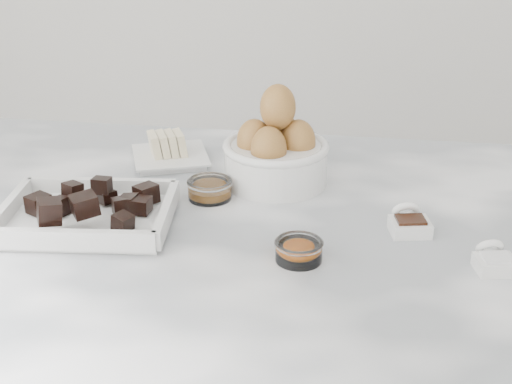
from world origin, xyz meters
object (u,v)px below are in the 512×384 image
Objects in this scene: sugar_ramekin at (295,172)px; honey_bowl at (210,189)px; egg_bowl at (276,152)px; salt_spoon at (494,260)px; zest_bowl at (299,250)px; vanilla_spoon at (409,222)px; chocolate_dish at (87,208)px; butter_plate at (169,152)px.

sugar_ramekin reaches higher than honey_bowl.
honey_bowl is at bearing -140.50° from egg_bowl.
honey_bowl is 0.43m from salt_spoon.
salt_spoon is (0.25, 0.02, -0.00)m from zest_bowl.
vanilla_spoon is 1.10× the size of salt_spoon.
vanilla_spoon is at bearing 6.04° from chocolate_dish.
zest_bowl is at bearing -50.11° from butter_plate.
honey_bowl is at bearing -53.43° from butter_plate.
salt_spoon is at bearing -20.89° from honey_bowl.
egg_bowl is 0.39m from salt_spoon.
zest_bowl is at bearing -144.22° from vanilla_spoon.
egg_bowl reaches higher than honey_bowl.
egg_bowl reaches higher than vanilla_spoon.
honey_bowl reaches higher than zest_bowl.
sugar_ramekin is at bearing 31.95° from chocolate_dish.
chocolate_dish is at bearing -173.96° from vanilla_spoon.
egg_bowl is 2.55× the size of salt_spoon.
vanilla_spoon is (0.30, -0.07, -0.00)m from honey_bowl.
honey_bowl is at bearing 167.71° from vanilla_spoon.
sugar_ramekin is 0.22m from vanilla_spoon.
sugar_ramekin reaches higher than salt_spoon.
butter_plate is at bearing 153.23° from vanilla_spoon.
egg_bowl is at bearing 39.50° from honey_bowl.
sugar_ramekin is at bearing 142.31° from salt_spoon.
chocolate_dish reaches higher than butter_plate.
chocolate_dish is 0.31m from egg_bowl.
zest_bowl is 0.18m from vanilla_spoon.
zest_bowl is at bearing -47.63° from honey_bowl.
butter_plate reaches higher than zest_bowl.
chocolate_dish is at bearing -143.63° from honey_bowl.
sugar_ramekin is 1.15× the size of honey_bowl.
butter_plate reaches higher than vanilla_spoon.
egg_bowl is 2.31× the size of vanilla_spoon.
salt_spoon is at bearing -37.69° from sugar_ramekin.
butter_plate reaches higher than honey_bowl.
honey_bowl is 0.96× the size of vanilla_spoon.
egg_bowl is 2.64× the size of zest_bowl.
salt_spoon is (0.31, -0.23, -0.04)m from egg_bowl.
egg_bowl reaches higher than chocolate_dish.
zest_bowl is (0.31, -0.06, -0.01)m from chocolate_dish.
chocolate_dish is 0.56m from salt_spoon.
honey_bowl is 0.31m from vanilla_spoon.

